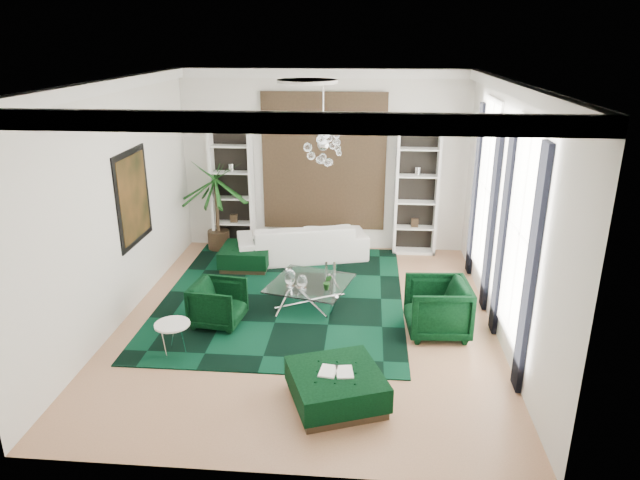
# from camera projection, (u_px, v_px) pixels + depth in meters

# --- Properties ---
(floor) EXTENTS (6.00, 7.00, 0.02)m
(floor) POSITION_uv_depth(u_px,v_px,m) (307.00, 321.00, 9.36)
(floor) COLOR tan
(floor) RESTS_ON ground
(ceiling) EXTENTS (6.00, 7.00, 0.02)m
(ceiling) POSITION_uv_depth(u_px,v_px,m) (305.00, 80.00, 8.07)
(ceiling) COLOR white
(ceiling) RESTS_ON ground
(wall_back) EXTENTS (6.00, 0.02, 3.80)m
(wall_back) POSITION_uv_depth(u_px,v_px,m) (324.00, 162.00, 12.01)
(wall_back) COLOR silver
(wall_back) RESTS_ON ground
(wall_front) EXTENTS (6.00, 0.02, 3.80)m
(wall_front) POSITION_uv_depth(u_px,v_px,m) (267.00, 314.00, 5.43)
(wall_front) COLOR silver
(wall_front) RESTS_ON ground
(wall_left) EXTENTS (0.02, 7.00, 3.80)m
(wall_left) POSITION_uv_depth(u_px,v_px,m) (116.00, 205.00, 8.96)
(wall_left) COLOR silver
(wall_left) RESTS_ON ground
(wall_right) EXTENTS (0.02, 7.00, 3.80)m
(wall_right) POSITION_uv_depth(u_px,v_px,m) (507.00, 214.00, 8.48)
(wall_right) COLOR silver
(wall_right) RESTS_ON ground
(crown_molding) EXTENTS (6.00, 7.00, 0.18)m
(crown_molding) POSITION_uv_depth(u_px,v_px,m) (305.00, 88.00, 8.11)
(crown_molding) COLOR white
(crown_molding) RESTS_ON ceiling
(ceiling_medallion) EXTENTS (0.90, 0.90, 0.05)m
(ceiling_medallion) POSITION_uv_depth(u_px,v_px,m) (307.00, 81.00, 8.37)
(ceiling_medallion) COLOR white
(ceiling_medallion) RESTS_ON ceiling
(tapestry) EXTENTS (2.50, 0.06, 2.80)m
(tapestry) POSITION_uv_depth(u_px,v_px,m) (324.00, 162.00, 11.96)
(tapestry) COLOR black
(tapestry) RESTS_ON wall_back
(shelving_left) EXTENTS (0.90, 0.38, 2.80)m
(shelving_left) POSITION_uv_depth(u_px,v_px,m) (232.00, 185.00, 12.15)
(shelving_left) COLOR white
(shelving_left) RESTS_ON floor
(shelving_right) EXTENTS (0.90, 0.38, 2.80)m
(shelving_right) POSITION_uv_depth(u_px,v_px,m) (417.00, 189.00, 11.84)
(shelving_right) COLOR white
(shelving_right) RESTS_ON floor
(painting) EXTENTS (0.04, 1.30, 1.60)m
(painting) POSITION_uv_depth(u_px,v_px,m) (134.00, 198.00, 9.54)
(painting) COLOR black
(painting) RESTS_ON wall_left
(window_near) EXTENTS (0.03, 1.10, 2.90)m
(window_near) POSITION_uv_depth(u_px,v_px,m) (520.00, 234.00, 7.64)
(window_near) COLOR white
(window_near) RESTS_ON wall_right
(curtain_near_a) EXTENTS (0.07, 0.30, 3.25)m
(curtain_near_a) POSITION_uv_depth(u_px,v_px,m) (531.00, 274.00, 6.99)
(curtain_near_a) COLOR black
(curtain_near_a) RESTS_ON floor
(curtain_near_b) EXTENTS (0.07, 0.30, 3.25)m
(curtain_near_b) POSITION_uv_depth(u_px,v_px,m) (503.00, 232.00, 8.46)
(curtain_near_b) COLOR black
(curtain_near_b) RESTS_ON floor
(window_far) EXTENTS (0.03, 1.10, 2.90)m
(window_far) POSITION_uv_depth(u_px,v_px,m) (487.00, 189.00, 9.89)
(window_far) COLOR white
(window_far) RESTS_ON wall_right
(curtain_far_a) EXTENTS (0.07, 0.30, 3.25)m
(curtain_far_a) POSITION_uv_depth(u_px,v_px,m) (492.00, 216.00, 9.24)
(curtain_far_a) COLOR black
(curtain_far_a) RESTS_ON floor
(curtain_far_b) EXTENTS (0.07, 0.30, 3.25)m
(curtain_far_b) POSITION_uv_depth(u_px,v_px,m) (475.00, 191.00, 10.71)
(curtain_far_b) COLOR black
(curtain_far_b) RESTS_ON floor
(rug) EXTENTS (4.20, 5.00, 0.02)m
(rug) POSITION_uv_depth(u_px,v_px,m) (284.00, 296.00, 10.21)
(rug) COLOR black
(rug) RESTS_ON floor
(sofa) EXTENTS (2.82, 1.70, 0.77)m
(sofa) POSITION_uv_depth(u_px,v_px,m) (302.00, 241.00, 11.84)
(sofa) COLOR white
(sofa) RESTS_ON floor
(armchair_left) EXTENTS (0.88, 0.86, 0.72)m
(armchair_left) POSITION_uv_depth(u_px,v_px,m) (218.00, 304.00, 9.12)
(armchair_left) COLOR black
(armchair_left) RESTS_ON floor
(armchair_right) EXTENTS (1.01, 0.99, 0.87)m
(armchair_right) POSITION_uv_depth(u_px,v_px,m) (437.00, 308.00, 8.82)
(armchair_right) COLOR black
(armchair_right) RESTS_ON floor
(coffee_table) EXTENTS (1.55, 1.55, 0.44)m
(coffee_table) POSITION_uv_depth(u_px,v_px,m) (310.00, 294.00, 9.79)
(coffee_table) COLOR white
(coffee_table) RESTS_ON floor
(ottoman_side) EXTENTS (0.96, 0.96, 0.43)m
(ottoman_side) POSITION_uv_depth(u_px,v_px,m) (246.00, 257.00, 11.45)
(ottoman_side) COLOR black
(ottoman_side) RESTS_ON floor
(ottoman_front) EXTENTS (1.41, 1.41, 0.44)m
(ottoman_front) POSITION_uv_depth(u_px,v_px,m) (336.00, 387.00, 7.19)
(ottoman_front) COLOR black
(ottoman_front) RESTS_ON floor
(book) EXTENTS (0.43, 0.29, 0.03)m
(book) POSITION_uv_depth(u_px,v_px,m) (336.00, 371.00, 7.11)
(book) COLOR white
(book) RESTS_ON ottoman_front
(side_table) EXTENTS (0.59, 0.59, 0.49)m
(side_table) POSITION_uv_depth(u_px,v_px,m) (174.00, 339.00, 8.27)
(side_table) COLOR white
(side_table) RESTS_ON floor
(palm) EXTENTS (1.81, 1.81, 2.54)m
(palm) POSITION_uv_depth(u_px,v_px,m) (216.00, 193.00, 12.07)
(palm) COLOR #154515
(palm) RESTS_ON floor
(chandelier) EXTENTS (0.81, 0.81, 0.65)m
(chandelier) POSITION_uv_depth(u_px,v_px,m) (323.00, 145.00, 8.60)
(chandelier) COLOR white
(chandelier) RESTS_ON ceiling
(table_plant) EXTENTS (0.16, 0.13, 0.27)m
(table_plant) POSITION_uv_depth(u_px,v_px,m) (327.00, 282.00, 9.40)
(table_plant) COLOR #154515
(table_plant) RESTS_ON coffee_table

